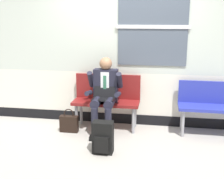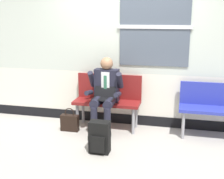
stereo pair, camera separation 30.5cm
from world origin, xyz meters
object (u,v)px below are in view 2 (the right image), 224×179
bench_empty (212,105)px  backpack (99,138)px  bench_with_person (108,97)px  person_seated (105,93)px  handbag (70,122)px

bench_empty → backpack: bench_empty is taller
bench_with_person → person_seated: person_seated is taller
handbag → bench_with_person: bearing=29.9°
bench_with_person → handbag: bench_with_person is taller
person_seated → handbag: (-0.58, -0.13, -0.52)m
backpack → handbag: (-0.72, 0.68, -0.08)m
person_seated → backpack: size_ratio=2.66×
bench_empty → handbag: 2.34m
bench_with_person → bench_empty: bench_with_person is taller
person_seated → backpack: 0.93m
backpack → person_seated: bearing=99.4°
bench_with_person → handbag: 0.78m
bench_empty → handbag: (-2.29, -0.33, -0.37)m
bench_with_person → backpack: 1.07m
person_seated → backpack: person_seated is taller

